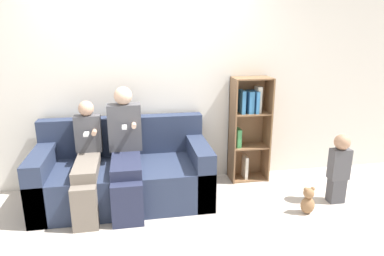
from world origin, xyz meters
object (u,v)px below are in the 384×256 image
toddler_standing (339,167)px  bookshelf (249,125)px  adult_seated (126,149)px  teddy_bear (308,201)px  child_seated (87,160)px  couch (124,175)px

toddler_standing → bookshelf: 1.15m
adult_seated → toddler_standing: size_ratio=1.60×
toddler_standing → teddy_bear: size_ratio=2.63×
adult_seated → bookshelf: bookshelf is taller
adult_seated → teddy_bear: size_ratio=4.22×
adult_seated → bookshelf: 1.58m
child_seated → adult_seated: bearing=6.3°
teddy_bear → couch: bearing=161.1°
child_seated → toddler_standing: 2.71m
teddy_bear → child_seated: bearing=167.3°
bookshelf → teddy_bear: size_ratio=4.36×
couch → bookshelf: size_ratio=1.43×
couch → adult_seated: size_ratio=1.48×
adult_seated → bookshelf: (1.51, 0.43, 0.07)m
adult_seated → teddy_bear: 1.99m
adult_seated → child_seated: (-0.40, -0.04, -0.08)m
toddler_standing → bookshelf: bearing=133.9°
couch → teddy_bear: size_ratio=6.24×
couch → bookshelf: bearing=12.2°
couch → toddler_standing: 2.37m
couch → adult_seated: adult_seated is taller
adult_seated → toddler_standing: 2.33m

